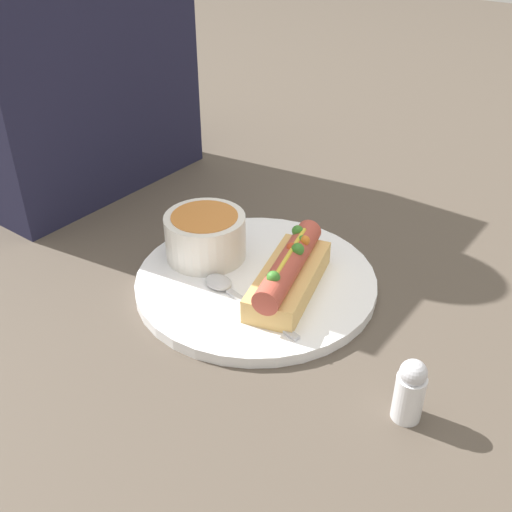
{
  "coord_description": "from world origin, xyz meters",
  "views": [
    {
      "loc": [
        -0.46,
        -0.35,
        0.42
      ],
      "look_at": [
        0.0,
        0.0,
        0.04
      ],
      "focal_mm": 42.0,
      "sensor_mm": 36.0,
      "label": 1
    }
  ],
  "objects": [
    {
      "name": "ground_plane",
      "position": [
        0.0,
        0.0,
        0.0
      ],
      "size": [
        4.0,
        4.0,
        0.0
      ],
      "primitive_type": "plane",
      "color": "#4C4238"
    },
    {
      "name": "dinner_plate",
      "position": [
        0.0,
        0.0,
        0.01
      ],
      "size": [
        0.28,
        0.28,
        0.01
      ],
      "color": "white",
      "rests_on": "ground_plane"
    },
    {
      "name": "hot_dog",
      "position": [
        0.0,
        -0.05,
        0.04
      ],
      "size": [
        0.16,
        0.1,
        0.06
      ],
      "rotation": [
        0.0,
        0.0,
        0.28
      ],
      "color": "#DBAD60",
      "rests_on": "dinner_plate"
    },
    {
      "name": "soup_bowl",
      "position": [
        0.0,
        0.08,
        0.04
      ],
      "size": [
        0.1,
        0.1,
        0.06
      ],
      "color": "silver",
      "rests_on": "dinner_plate"
    },
    {
      "name": "spoon",
      "position": [
        -0.04,
        0.0,
        0.02
      ],
      "size": [
        0.05,
        0.15,
        0.01
      ],
      "rotation": [
        0.0,
        0.0,
        1.37
      ],
      "color": "#B7B7BC",
      "rests_on": "dinner_plate"
    },
    {
      "name": "salt_shaker",
      "position": [
        -0.08,
        -0.23,
        0.03
      ],
      "size": [
        0.03,
        0.03,
        0.07
      ],
      "color": "silver",
      "rests_on": "ground_plane"
    },
    {
      "name": "seated_diner",
      "position": [
        0.07,
        0.37,
        0.24
      ],
      "size": [
        0.34,
        0.15,
        0.55
      ],
      "color": "#1E1E38",
      "rests_on": "ground_plane"
    }
  ]
}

